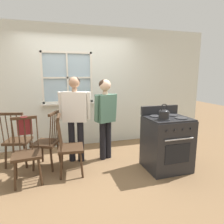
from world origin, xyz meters
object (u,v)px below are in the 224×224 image
(chair_center_cluster, at_px, (18,141))
(stove, at_px, (167,143))
(chair_by_window, at_px, (27,154))
(potted_plant, at_px, (78,99))
(person_elderly_left, at_px, (75,111))
(chair_near_wall, at_px, (47,143))
(handbag, at_px, (25,126))
(chair_near_stove, at_px, (69,148))
(person_teen_center, at_px, (105,111))
(kettle, at_px, (164,114))

(chair_center_cluster, bearing_deg, stove, 173.47)
(chair_by_window, height_order, potted_plant, potted_plant)
(chair_by_window, xyz_separation_m, person_elderly_left, (0.82, 0.55, 0.52))
(potted_plant, bearing_deg, chair_by_window, -125.47)
(chair_near_wall, xyz_separation_m, chair_center_cluster, (-0.52, 0.25, 0.00))
(handbag, bearing_deg, chair_center_cluster, 113.72)
(chair_center_cluster, xyz_separation_m, handbag, (0.20, -0.45, 0.38))
(chair_near_stove, bearing_deg, person_elderly_left, -13.53)
(person_teen_center, height_order, handbag, person_teen_center)
(chair_near_stove, relative_size, person_teen_center, 0.65)
(person_teen_center, xyz_separation_m, handbag, (-1.40, -0.27, -0.11))
(stove, height_order, potted_plant, potted_plant)
(person_elderly_left, distance_m, handbag, 0.91)
(person_elderly_left, xyz_separation_m, stove, (1.47, -0.77, -0.51))
(chair_center_cluster, xyz_separation_m, chair_near_stove, (0.87, -0.61, 0.00))
(person_elderly_left, bearing_deg, chair_near_wall, -150.60)
(chair_near_wall, bearing_deg, stove, 95.02)
(stove, relative_size, potted_plant, 3.69)
(chair_center_cluster, bearing_deg, person_teen_center, -173.31)
(chair_by_window, distance_m, chair_center_cluster, 0.72)
(person_teen_center, distance_m, potted_plant, 0.97)
(handbag, bearing_deg, stove, -11.08)
(chair_by_window, bearing_deg, person_teen_center, 14.07)
(stove, height_order, kettle, kettle)
(chair_by_window, height_order, kettle, kettle)
(chair_near_wall, height_order, person_elderly_left, person_elderly_left)
(potted_plant, bearing_deg, chair_center_cluster, -150.43)
(chair_near_stove, relative_size, handbag, 3.29)
(chair_near_wall, bearing_deg, potted_plant, 167.06)
(person_elderly_left, height_order, handbag, person_elderly_left)
(chair_by_window, relative_size, potted_plant, 3.44)
(chair_center_cluster, relative_size, stove, 0.93)
(chair_by_window, xyz_separation_m, chair_near_wall, (0.29, 0.44, 0.00))
(person_elderly_left, distance_m, kettle, 1.59)
(chair_near_wall, xyz_separation_m, person_teen_center, (1.09, 0.06, 0.49))
(chair_near_wall, distance_m, person_teen_center, 1.19)
(stove, bearing_deg, handbag, 168.92)
(chair_near_stove, xyz_separation_m, handbag, (-0.67, 0.16, 0.38))
(kettle, bearing_deg, person_teen_center, 131.28)
(chair_by_window, distance_m, person_teen_center, 1.55)
(stove, bearing_deg, potted_plant, 129.66)
(chair_center_cluster, distance_m, potted_plant, 1.52)
(chair_near_stove, bearing_deg, chair_by_window, 102.10)
(chair_near_wall, relative_size, chair_center_cluster, 1.00)
(person_teen_center, bearing_deg, kettle, -68.14)
(chair_by_window, distance_m, potted_plant, 1.80)
(stove, bearing_deg, person_teen_center, 141.63)
(chair_near_wall, distance_m, kettle, 2.08)
(handbag, bearing_deg, person_teen_center, 10.82)
(person_teen_center, xyz_separation_m, potted_plant, (-0.41, 0.87, 0.16))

